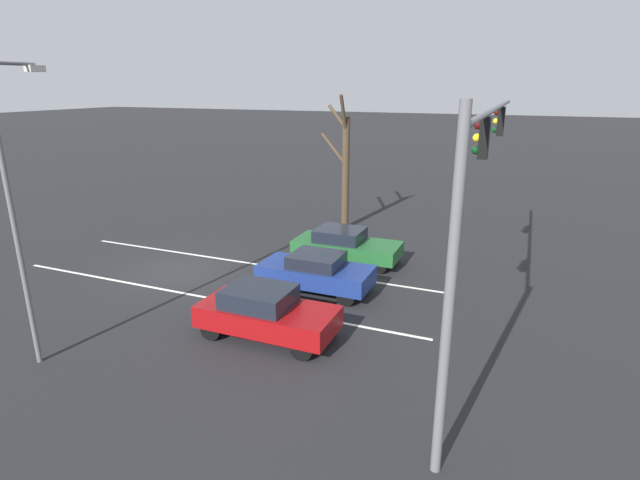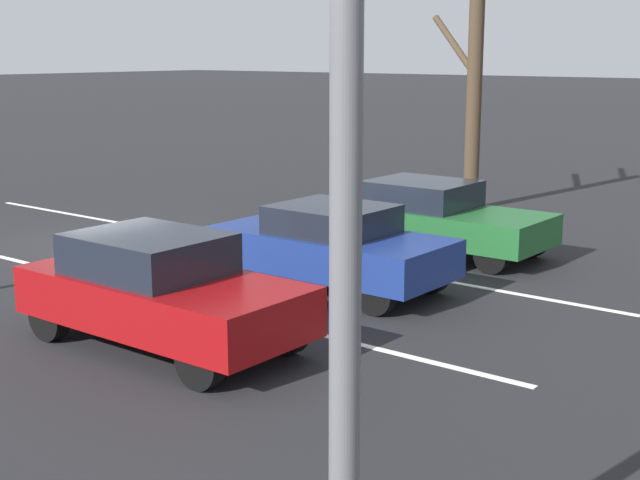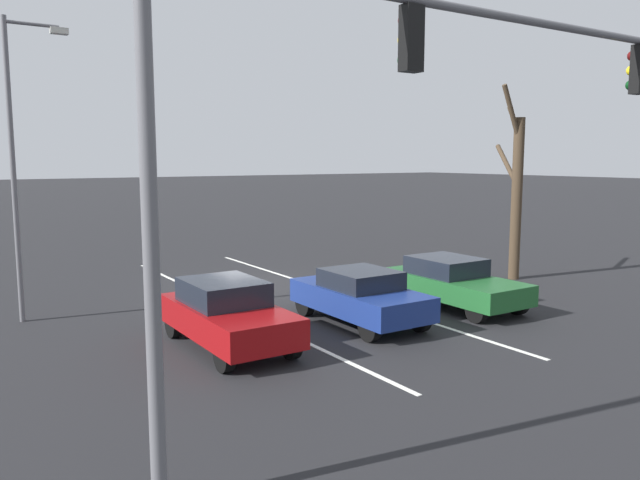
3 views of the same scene
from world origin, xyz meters
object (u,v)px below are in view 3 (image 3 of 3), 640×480
Objects in this scene: car_navy_midlane_front at (360,296)px; car_darkgreen_leftlane_front at (452,282)px; car_maroon_rightlane_front at (227,313)px; bare_tree_near at (516,188)px; traffic_signal_gantry at (421,94)px; street_lamp_right_shoulder at (19,151)px.

car_darkgreen_leftlane_front is at bearing -178.44° from car_navy_midlane_front.
car_maroon_rightlane_front is 0.60× the size of bare_tree_near.
traffic_signal_gantry is 1.72× the size of street_lamp_right_shoulder.
car_maroon_rightlane_front is at bearing 9.21° from bare_tree_near.
car_navy_midlane_front is 3.77m from car_maroon_rightlane_front.
street_lamp_right_shoulder reaches higher than bare_tree_near.
traffic_signal_gantry is (6.52, 5.74, 4.53)m from car_darkgreen_leftlane_front.
car_navy_midlane_front is (3.42, 0.09, 0.02)m from car_darkgreen_leftlane_front.
car_darkgreen_leftlane_front is 0.57× the size of street_lamp_right_shoulder.
traffic_signal_gantry is (3.11, 5.65, 4.52)m from car_navy_midlane_front.
car_darkgreen_leftlane_front is 0.66× the size of bare_tree_near.
car_darkgreen_leftlane_front is at bearing -138.66° from traffic_signal_gantry.
traffic_signal_gantry is at bearing 111.19° from street_lamp_right_shoulder.
car_maroon_rightlane_front is 7.15m from street_lamp_right_shoulder.
street_lamp_right_shoulder is at bearing -68.81° from traffic_signal_gantry.
traffic_signal_gantry is at bearing 61.16° from car_navy_midlane_front.
car_navy_midlane_front is 8.88m from bare_tree_near.
street_lamp_right_shoulder is at bearing -24.85° from car_darkgreen_leftlane_front.
car_navy_midlane_front reaches higher than car_darkgreen_leftlane_front.
car_maroon_rightlane_front is at bearing 124.69° from street_lamp_right_shoulder.
traffic_signal_gantry is 11.48m from street_lamp_right_shoulder.
car_darkgreen_leftlane_front is 7.19m from car_maroon_rightlane_front.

